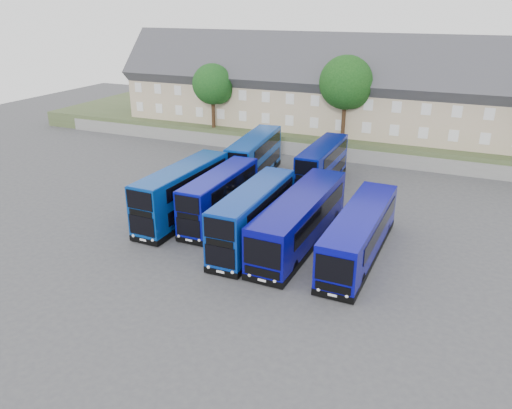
# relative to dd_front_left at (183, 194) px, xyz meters

# --- Properties ---
(ground) EXTENTS (120.00, 120.00, 0.00)m
(ground) POSITION_rel_dd_front_left_xyz_m (5.26, -3.37, -2.10)
(ground) COLOR #434347
(ground) RESTS_ON ground
(retaining_wall) EXTENTS (70.00, 0.40, 1.50)m
(retaining_wall) POSITION_rel_dd_front_left_xyz_m (5.26, 20.63, -1.35)
(retaining_wall) COLOR slate
(retaining_wall) RESTS_ON ground
(earth_bank) EXTENTS (80.00, 20.00, 2.00)m
(earth_bank) POSITION_rel_dd_front_left_xyz_m (5.26, 30.63, -1.10)
(earth_bank) COLOR #455530
(earth_bank) RESTS_ON ground
(terrace_row) EXTENTS (48.00, 10.40, 11.20)m
(terrace_row) POSITION_rel_dd_front_left_xyz_m (2.26, 26.63, 4.50)
(terrace_row) COLOR tan
(terrace_row) RESTS_ON earth_bank
(dd_front_left) EXTENTS (2.82, 10.84, 4.28)m
(dd_front_left) POSITION_rel_dd_front_left_xyz_m (0.00, 0.00, 0.00)
(dd_front_left) COLOR navy
(dd_front_left) RESTS_ON ground
(dd_front_mid) EXTENTS (2.27, 9.87, 3.92)m
(dd_front_mid) POSITION_rel_dd_front_left_xyz_m (2.88, 0.84, -0.18)
(dd_front_mid) COLOR #080C96
(dd_front_mid) RESTS_ON ground
(dd_front_right) EXTENTS (2.44, 10.54, 4.18)m
(dd_front_right) POSITION_rel_dd_front_left_xyz_m (7.03, -1.97, -0.05)
(dd_front_right) COLOR navy
(dd_front_right) RESTS_ON ground
(dd_rear_left) EXTENTS (3.46, 10.78, 4.21)m
(dd_rear_left) POSITION_rel_dd_front_left_xyz_m (1.29, 11.34, -0.03)
(dd_rear_left) COLOR #083DA1
(dd_rear_left) RESTS_ON ground
(dd_rear_right) EXTENTS (2.34, 9.99, 3.96)m
(dd_rear_right) POSITION_rel_dd_front_left_xyz_m (7.93, 12.01, -0.16)
(dd_rear_right) COLOR #071285
(dd_rear_right) RESTS_ON ground
(coach_east_a) EXTENTS (3.13, 13.30, 3.62)m
(coach_east_a) POSITION_rel_dd_front_left_xyz_m (10.05, -0.52, -0.32)
(coach_east_a) COLOR #07067F
(coach_east_a) RESTS_ON ground
(coach_east_b) EXTENTS (2.84, 12.35, 3.36)m
(coach_east_b) POSITION_rel_dd_front_left_xyz_m (14.43, -0.90, -0.45)
(coach_east_b) COLOR #07078E
(coach_east_b) RESTS_ON ground
(tree_west) EXTENTS (4.80, 4.80, 7.65)m
(tree_west) POSITION_rel_dd_front_left_xyz_m (-8.59, 21.73, 4.95)
(tree_west) COLOR #382314
(tree_west) RESTS_ON earth_bank
(tree_mid) EXTENTS (5.76, 5.76, 9.18)m
(tree_mid) POSITION_rel_dd_front_left_xyz_m (7.41, 22.23, 5.97)
(tree_mid) COLOR #382314
(tree_mid) RESTS_ON earth_bank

